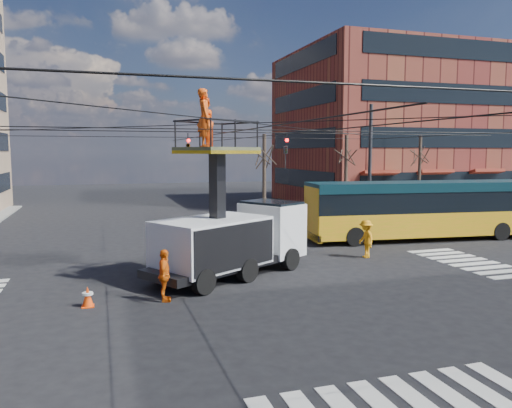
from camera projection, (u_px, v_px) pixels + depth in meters
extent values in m
plane|color=black|center=(252.00, 280.00, 18.99)|extent=(120.00, 120.00, 0.00)
cube|color=slate|center=(405.00, 205.00, 45.17)|extent=(18.00, 18.00, 0.12)
cube|color=maroon|center=(398.00, 129.00, 47.59)|extent=(20.00, 16.00, 14.00)
cube|color=black|center=(453.00, 181.00, 40.48)|extent=(17.00, 0.12, 1.58)
cube|color=black|center=(301.00, 178.00, 45.08)|extent=(0.12, 13.60, 1.58)
cube|color=black|center=(455.00, 138.00, 40.11)|extent=(17.00, 0.12, 1.57)
cube|color=black|center=(301.00, 139.00, 44.71)|extent=(0.12, 13.60, 1.57)
cube|color=black|center=(457.00, 94.00, 39.75)|extent=(17.00, 0.12, 1.57)
cube|color=black|center=(302.00, 100.00, 44.35)|extent=(0.12, 13.60, 1.57)
cube|color=black|center=(458.00, 49.00, 39.38)|extent=(17.00, 0.12, 1.57)
cube|color=black|center=(302.00, 59.00, 43.98)|extent=(0.12, 13.60, 1.57)
cylinder|color=#2D2D30|center=(370.00, 164.00, 33.53)|extent=(0.24, 0.24, 8.00)
cylinder|color=black|center=(193.00, 137.00, 29.77)|extent=(24.00, 0.03, 0.03)
cylinder|color=black|center=(500.00, 91.00, 7.01)|extent=(24.00, 0.03, 0.03)
cylinder|color=black|center=(511.00, 132.00, 21.97)|extent=(0.03, 24.00, 0.03)
cylinder|color=black|center=(251.00, 123.00, 18.37)|extent=(24.02, 24.02, 0.03)
cylinder|color=black|center=(251.00, 123.00, 18.37)|extent=(24.02, 24.02, 0.03)
cylinder|color=black|center=(261.00, 130.00, 17.26)|extent=(24.00, 0.03, 0.03)
cylinder|color=black|center=(242.00, 132.00, 19.54)|extent=(24.00, 0.03, 0.03)
cylinder|color=black|center=(220.00, 134.00, 18.05)|extent=(0.03, 24.00, 0.03)
cylinder|color=black|center=(282.00, 134.00, 18.77)|extent=(0.03, 24.00, 0.03)
imported|color=black|center=(286.00, 146.00, 22.04)|extent=(0.16, 0.20, 1.00)
imported|color=black|center=(188.00, 141.00, 22.72)|extent=(0.26, 1.24, 0.50)
cylinder|color=#382B21|center=(264.00, 180.00, 32.97)|extent=(0.24, 0.24, 6.00)
cylinder|color=#382B21|center=(346.00, 178.00, 34.76)|extent=(0.24, 0.24, 6.00)
cylinder|color=#382B21|center=(419.00, 177.00, 36.55)|extent=(0.24, 0.24, 6.00)
cube|color=black|center=(229.00, 262.00, 19.50)|extent=(7.14, 5.48, 0.30)
cube|color=silver|center=(272.00, 229.00, 21.33)|extent=(2.78, 2.98, 2.20)
cube|color=black|center=(272.00, 211.00, 21.25)|extent=(2.55, 2.79, 0.80)
cube|color=silver|center=(212.00, 242.00, 18.74)|extent=(4.89, 4.30, 1.80)
cylinder|color=black|center=(290.00, 259.00, 20.54)|extent=(0.95, 0.76, 0.90)
cylinder|color=black|center=(249.00, 252.00, 22.06)|extent=(0.95, 0.76, 0.90)
cylinder|color=black|center=(247.00, 270.00, 18.61)|extent=(0.95, 0.76, 0.90)
cylinder|color=black|center=(205.00, 261.00, 20.13)|extent=(0.95, 0.76, 0.90)
cylinder|color=black|center=(203.00, 281.00, 16.97)|extent=(0.95, 0.76, 0.90)
cylinder|color=black|center=(161.00, 271.00, 18.49)|extent=(0.95, 0.76, 0.90)
cube|color=black|center=(217.00, 196.00, 18.78)|extent=(0.62, 0.62, 3.56)
cube|color=#505231|center=(217.00, 149.00, 18.60)|extent=(3.31, 3.14, 0.12)
cube|color=yellow|center=(217.00, 152.00, 18.61)|extent=(3.31, 3.14, 0.12)
imported|color=#F6510F|center=(204.00, 118.00, 17.25)|extent=(0.58, 0.79, 2.00)
imported|color=#F6510F|center=(204.00, 122.00, 18.66)|extent=(1.08, 1.14, 1.85)
cube|color=gold|center=(424.00, 222.00, 27.69)|extent=(13.36, 3.92, 1.30)
cube|color=black|center=(425.00, 201.00, 27.57)|extent=(13.35, 3.87, 1.10)
cube|color=#0A272F|center=(426.00, 186.00, 27.48)|extent=(13.36, 3.92, 0.50)
cube|color=gold|center=(313.00, 213.00, 26.32)|extent=(0.50, 2.48, 2.80)
cube|color=black|center=(312.00, 235.00, 26.43)|extent=(0.41, 2.60, 0.30)
cube|color=gold|center=(315.00, 190.00, 26.21)|extent=(0.26, 1.60, 0.35)
cylinder|color=black|center=(355.00, 237.00, 25.66)|extent=(1.03, 0.40, 1.00)
cylinder|color=black|center=(338.00, 230.00, 27.96)|extent=(1.03, 0.40, 1.00)
cylinder|color=black|center=(501.00, 231.00, 27.38)|extent=(1.03, 0.40, 1.00)
cylinder|color=black|center=(474.00, 225.00, 29.68)|extent=(1.03, 0.40, 1.00)
cone|color=#FF450A|center=(88.00, 297.00, 15.63)|extent=(0.36, 0.36, 0.65)
imported|color=orange|center=(164.00, 275.00, 16.14)|extent=(0.57, 1.06, 1.71)
imported|color=orange|center=(366.00, 239.00, 22.84)|extent=(0.71, 1.16, 1.75)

